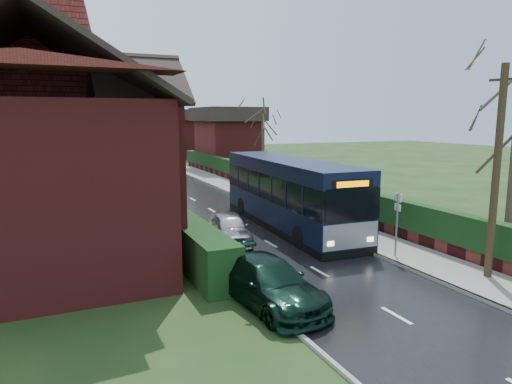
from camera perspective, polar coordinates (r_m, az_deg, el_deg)
name	(u,v)px	position (r m, az deg, el deg)	size (l,w,h in m)	color
ground	(293,257)	(18.34, 4.61, -8.09)	(140.00, 140.00, 0.00)	#3A4E21
road	(212,210)	(27.25, -5.56, -2.30)	(6.00, 100.00, 0.02)	black
pavement	(276,204)	(28.84, 2.47, -1.49)	(2.50, 100.00, 0.14)	slate
kerb_right	(258,205)	(28.33, 0.30, -1.68)	(0.12, 100.00, 0.14)	gray
kerb_left	(161,214)	(26.45, -11.83, -2.72)	(0.12, 100.00, 0.10)	gray
front_hedge	(166,221)	(21.34, -11.23, -3.52)	(1.20, 16.00, 1.60)	black
picket_fence	(182,226)	(21.59, -9.25, -4.26)	(0.10, 16.00, 0.90)	#948C64
right_wall_hedge	(297,188)	(29.40, 5.18, 0.56)	(0.60, 50.00, 1.80)	maroon
brick_house	(44,145)	(20.12, -25.00, 5.32)	(9.30, 14.60, 10.30)	maroon
bus	(289,194)	(22.74, 4.17, -0.26)	(3.15, 11.40, 3.43)	black
car_silver	(230,228)	(20.25, -3.32, -4.49)	(1.53, 3.80, 1.29)	#9E9EA3
car_green	(268,282)	(13.69, 1.51, -11.21)	(1.89, 4.65, 1.35)	black
car_distant	(131,158)	(56.62, -15.32, 4.13)	(1.44, 4.13, 1.36)	black
bus_stop_sign	(397,216)	(18.37, 17.23, -2.86)	(0.11, 0.40, 2.63)	slate
telegraph_pole	(496,174)	(16.91, 27.82, 1.98)	(0.33, 0.91, 7.17)	#2F2215
tree_right_far	(263,115)	(39.92, 0.90, 9.55)	(3.91, 3.91, 7.55)	#3B2E22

